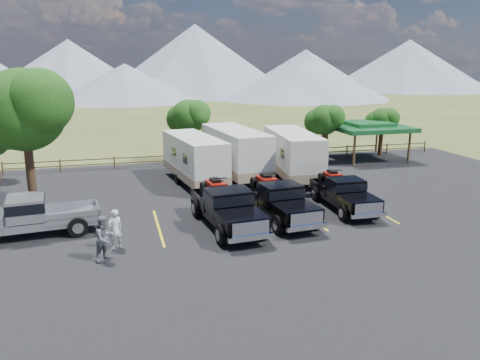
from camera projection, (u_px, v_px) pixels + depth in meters
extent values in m
plane|color=#464F21|center=(300.00, 245.00, 21.28)|extent=(320.00, 320.00, 0.00)
cube|color=black|center=(278.00, 224.00, 24.08)|extent=(44.00, 34.00, 0.04)
cube|color=gold|center=(158.00, 227.00, 23.50)|extent=(0.12, 5.50, 0.01)
cube|color=gold|center=(235.00, 220.00, 24.51)|extent=(0.12, 5.50, 0.01)
cube|color=gold|center=(306.00, 214.00, 25.52)|extent=(0.12, 5.50, 0.01)
cube|color=gold|center=(372.00, 208.00, 26.52)|extent=(0.12, 5.50, 0.01)
cylinder|color=#322013|center=(30.00, 171.00, 26.01)|extent=(0.48, 0.48, 4.48)
sphere|color=#164812|center=(24.00, 110.00, 25.20)|extent=(4.48, 4.48, 4.48)
sphere|color=#164812|center=(40.00, 102.00, 24.57)|extent=(3.52, 3.52, 3.52)
sphere|color=#164812|center=(9.00, 115.00, 25.71)|extent=(3.84, 3.84, 3.84)
cylinder|color=#322013|center=(324.00, 145.00, 39.13)|extent=(0.39, 0.39, 2.80)
sphere|color=#164812|center=(325.00, 120.00, 38.62)|extent=(2.52, 2.52, 2.52)
sphere|color=#164812|center=(333.00, 117.00, 38.27)|extent=(1.98, 1.98, 1.98)
sphere|color=#164812|center=(317.00, 122.00, 38.91)|extent=(2.16, 2.16, 2.16)
cylinder|color=#322013|center=(381.00, 142.00, 41.61)|extent=(0.38, 0.38, 2.52)
sphere|color=#164812|center=(382.00, 120.00, 41.15)|extent=(2.24, 2.24, 2.24)
sphere|color=#164812|center=(390.00, 118.00, 40.84)|extent=(1.76, 1.76, 1.76)
sphere|color=#164812|center=(375.00, 122.00, 41.41)|extent=(1.92, 1.92, 1.92)
cylinder|color=#322013|center=(189.00, 145.00, 38.20)|extent=(0.41, 0.41, 3.08)
sphere|color=#164812|center=(189.00, 117.00, 37.63)|extent=(2.80, 2.80, 2.80)
sphere|color=#164812|center=(197.00, 114.00, 37.24)|extent=(2.20, 2.20, 2.20)
sphere|color=#164812|center=(181.00, 119.00, 37.95)|extent=(2.40, 2.40, 2.40)
cylinder|color=brown|center=(3.00, 169.00, 34.45)|extent=(0.12, 0.12, 1.00)
cylinder|color=brown|center=(60.00, 166.00, 35.46)|extent=(0.12, 0.12, 1.00)
cylinder|color=brown|center=(115.00, 163.00, 36.47)|extent=(0.12, 0.12, 1.00)
cylinder|color=brown|center=(166.00, 160.00, 37.48)|extent=(0.12, 0.12, 1.00)
cylinder|color=brown|center=(215.00, 158.00, 38.48)|extent=(0.12, 0.12, 1.00)
cylinder|color=brown|center=(261.00, 155.00, 39.49)|extent=(0.12, 0.12, 1.00)
cylinder|color=brown|center=(305.00, 153.00, 40.50)|extent=(0.12, 0.12, 1.00)
cylinder|color=brown|center=(347.00, 151.00, 41.51)|extent=(0.12, 0.12, 1.00)
cylinder|color=brown|center=(387.00, 149.00, 42.52)|extent=(0.12, 0.12, 1.00)
cylinder|color=brown|center=(425.00, 147.00, 43.53)|extent=(0.12, 0.12, 1.00)
cube|color=brown|center=(238.00, 157.00, 39.00)|extent=(36.00, 0.06, 0.08)
cube|color=brown|center=(238.00, 152.00, 38.90)|extent=(36.00, 0.06, 0.08)
cylinder|color=brown|center=(354.00, 150.00, 37.19)|extent=(0.20, 0.20, 2.60)
cylinder|color=brown|center=(327.00, 141.00, 41.87)|extent=(0.20, 0.20, 2.60)
cylinder|color=brown|center=(409.00, 148.00, 38.45)|extent=(0.20, 0.20, 2.60)
cylinder|color=brown|center=(377.00, 138.00, 43.13)|extent=(0.20, 0.20, 2.60)
cube|color=#185628|center=(367.00, 127.00, 39.81)|extent=(6.20, 6.20, 0.35)
cube|color=#185628|center=(368.00, 124.00, 39.74)|extent=(3.50, 3.50, 0.35)
cone|color=gray|center=(70.00, 67.00, 119.95)|extent=(44.00, 44.00, 14.00)
cone|color=gray|center=(195.00, 59.00, 123.79)|extent=(52.00, 52.00, 18.00)
cone|color=gray|center=(305.00, 70.00, 138.71)|extent=(40.00, 40.00, 12.00)
cone|color=gray|center=(408.00, 65.00, 142.66)|extent=(50.00, 50.00, 15.00)
cone|color=gray|center=(125.00, 83.00, 100.54)|extent=(32.00, 32.00, 8.00)
cone|color=gray|center=(304.00, 79.00, 107.69)|extent=(40.00, 40.00, 9.00)
cube|color=black|center=(227.00, 214.00, 23.31)|extent=(2.54, 6.30, 0.39)
cube|color=black|center=(242.00, 220.00, 21.32)|extent=(2.24, 2.12, 0.54)
cube|color=black|center=(228.00, 200.00, 23.00)|extent=(2.17, 1.86, 1.08)
cube|color=black|center=(228.00, 197.00, 22.96)|extent=(2.22, 1.93, 0.49)
cube|color=black|center=(216.00, 198.00, 25.00)|extent=(2.30, 2.77, 0.59)
cube|color=silver|center=(251.00, 228.00, 20.34)|extent=(1.73, 0.24, 0.59)
cube|color=silver|center=(251.00, 238.00, 20.38)|extent=(2.12, 0.39, 0.24)
cube|color=silver|center=(209.00, 199.00, 26.27)|extent=(2.12, 0.36, 0.24)
cylinder|color=black|center=(221.00, 235.00, 21.07)|extent=(0.41, 1.00, 0.97)
cylinder|color=black|center=(263.00, 230.00, 21.75)|extent=(0.41, 1.00, 0.97)
cylinder|color=black|center=(197.00, 208.00, 24.96)|extent=(0.41, 1.00, 0.97)
cylinder|color=black|center=(232.00, 204.00, 25.64)|extent=(0.41, 1.00, 0.97)
cube|color=maroon|center=(215.00, 185.00, 24.82)|extent=(0.88, 1.47, 0.38)
cube|color=black|center=(215.00, 180.00, 24.76)|extent=(0.50, 0.84, 0.19)
cube|color=maroon|center=(219.00, 186.00, 24.26)|extent=(0.89, 0.45, 0.24)
cylinder|color=black|center=(218.00, 179.00, 24.26)|extent=(0.97, 0.15, 0.06)
cylinder|color=black|center=(210.00, 193.00, 24.17)|extent=(0.33, 0.63, 0.60)
cylinder|color=black|center=(228.00, 191.00, 24.50)|extent=(0.33, 0.63, 0.60)
cylinder|color=black|center=(204.00, 187.00, 25.25)|extent=(0.33, 0.63, 0.60)
cylinder|color=black|center=(221.00, 186.00, 25.58)|extent=(0.33, 0.63, 0.60)
cube|color=black|center=(279.00, 207.00, 24.59)|extent=(2.40, 6.12, 0.38)
cube|color=black|center=(297.00, 211.00, 22.65)|extent=(2.16, 2.04, 0.52)
cube|color=black|center=(281.00, 194.00, 24.29)|extent=(2.10, 1.79, 1.05)
cube|color=black|center=(281.00, 191.00, 24.25)|extent=(2.14, 1.85, 0.47)
cube|color=black|center=(265.00, 193.00, 26.25)|extent=(2.21, 2.67, 0.58)
cube|color=silver|center=(307.00, 219.00, 21.69)|extent=(1.68, 0.22, 0.58)
cube|color=silver|center=(307.00, 227.00, 21.73)|extent=(2.07, 0.35, 0.23)
cube|color=silver|center=(257.00, 193.00, 27.48)|extent=(2.06, 0.33, 0.23)
cylinder|color=black|center=(278.00, 225.00, 22.41)|extent=(0.39, 0.97, 0.94)
cylinder|color=black|center=(315.00, 220.00, 23.06)|extent=(0.39, 0.97, 0.94)
cylinder|color=black|center=(248.00, 201.00, 26.21)|extent=(0.39, 0.97, 0.94)
cylinder|color=black|center=(280.00, 198.00, 26.86)|extent=(0.39, 0.97, 0.94)
cube|color=maroon|center=(266.00, 180.00, 26.07)|extent=(0.84, 1.42, 0.37)
cube|color=black|center=(266.00, 176.00, 26.01)|extent=(0.48, 0.82, 0.19)
cube|color=maroon|center=(270.00, 181.00, 25.52)|extent=(0.87, 0.43, 0.23)
cylinder|color=black|center=(269.00, 174.00, 25.53)|extent=(0.95, 0.14, 0.06)
cylinder|color=black|center=(262.00, 187.00, 25.44)|extent=(0.32, 0.61, 0.59)
cylinder|color=black|center=(278.00, 186.00, 25.75)|extent=(0.32, 0.61, 0.59)
cylinder|color=black|center=(254.00, 182.00, 26.50)|extent=(0.32, 0.61, 0.59)
cylinder|color=black|center=(269.00, 181.00, 26.81)|extent=(0.32, 0.61, 0.59)
cube|color=black|center=(344.00, 199.00, 26.27)|extent=(1.96, 5.56, 0.35)
cube|color=black|center=(360.00, 202.00, 24.44)|extent=(1.91, 1.80, 0.48)
cube|color=black|center=(345.00, 187.00, 26.00)|extent=(1.86, 1.57, 0.96)
cube|color=black|center=(346.00, 185.00, 25.96)|extent=(1.90, 1.62, 0.43)
cube|color=black|center=(331.00, 186.00, 27.85)|extent=(1.93, 2.38, 0.53)
cube|color=silver|center=(369.00, 208.00, 23.52)|extent=(1.55, 0.13, 0.53)
cube|color=silver|center=(369.00, 216.00, 23.55)|extent=(1.90, 0.24, 0.21)
cube|color=silver|center=(323.00, 187.00, 29.02)|extent=(1.90, 0.22, 0.21)
cylinder|color=black|center=(344.00, 213.00, 24.31)|extent=(0.32, 0.88, 0.87)
cylinder|color=black|center=(375.00, 211.00, 24.71)|extent=(0.32, 0.88, 0.87)
cylinder|color=black|center=(316.00, 194.00, 27.92)|extent=(0.32, 0.88, 0.87)
cylinder|color=black|center=(344.00, 192.00, 28.32)|extent=(0.32, 0.88, 0.87)
cube|color=maroon|center=(332.00, 176.00, 27.69)|extent=(0.72, 1.28, 0.34)
cube|color=black|center=(332.00, 172.00, 27.63)|extent=(0.41, 0.74, 0.17)
cube|color=maroon|center=(336.00, 176.00, 27.17)|extent=(0.78, 0.36, 0.21)
cylinder|color=black|center=(335.00, 170.00, 27.18)|extent=(0.87, 0.09, 0.06)
cylinder|color=black|center=(329.00, 182.00, 27.14)|extent=(0.27, 0.55, 0.54)
cylinder|color=black|center=(342.00, 181.00, 27.33)|extent=(0.27, 0.55, 0.54)
cylinder|color=black|center=(321.00, 177.00, 28.14)|extent=(0.27, 0.55, 0.54)
cylinder|color=black|center=(335.00, 177.00, 28.34)|extent=(0.27, 0.55, 0.54)
cube|color=silver|center=(194.00, 156.00, 31.59)|extent=(3.45, 7.77, 2.70)
cube|color=gray|center=(195.00, 171.00, 31.84)|extent=(3.48, 7.81, 0.60)
cube|color=black|center=(185.00, 159.00, 29.39)|extent=(0.15, 0.89, 0.60)
cube|color=black|center=(221.00, 156.00, 30.32)|extent=(0.15, 0.89, 0.60)
cylinder|color=black|center=(178.00, 179.00, 31.80)|extent=(0.35, 0.73, 0.70)
cylinder|color=black|center=(209.00, 176.00, 32.67)|extent=(0.35, 0.73, 0.70)
cube|color=black|center=(219.00, 193.00, 27.79)|extent=(0.38, 1.80, 0.10)
cube|color=silver|center=(235.00, 150.00, 33.26)|extent=(3.37, 8.25, 2.89)
cube|color=gray|center=(235.00, 165.00, 33.53)|extent=(3.40, 8.29, 0.64)
cube|color=black|center=(227.00, 152.00, 30.92)|extent=(0.12, 0.96, 0.64)
cube|color=black|center=(263.00, 149.00, 31.82)|extent=(0.12, 0.96, 0.64)
cylinder|color=black|center=(218.00, 173.00, 33.54)|extent=(0.34, 0.77, 0.75)
cylinder|color=black|center=(249.00, 170.00, 34.37)|extent=(0.34, 0.77, 0.75)
cube|color=black|center=(263.00, 187.00, 29.11)|extent=(0.32, 1.93, 0.11)
cube|color=silver|center=(292.00, 152.00, 32.89)|extent=(3.21, 7.93, 2.78)
cube|color=gray|center=(292.00, 167.00, 33.15)|extent=(3.23, 7.97, 0.62)
cube|color=black|center=(282.00, 153.00, 30.78)|extent=(0.11, 0.92, 0.62)
cube|color=black|center=(319.00, 152.00, 31.18)|extent=(0.11, 0.92, 0.62)
cylinder|color=black|center=(275.00, 173.00, 33.39)|extent=(0.33, 0.74, 0.72)
cylinder|color=black|center=(306.00, 172.00, 33.76)|extent=(0.33, 0.74, 0.72)
cube|color=black|center=(313.00, 189.00, 28.66)|extent=(0.30, 1.86, 0.10)
cube|color=#929499|center=(31.00, 222.00, 22.20)|extent=(6.13, 2.59, 0.38)
cube|color=#929499|center=(26.00, 208.00, 21.97)|extent=(1.84, 2.14, 1.04)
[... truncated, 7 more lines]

